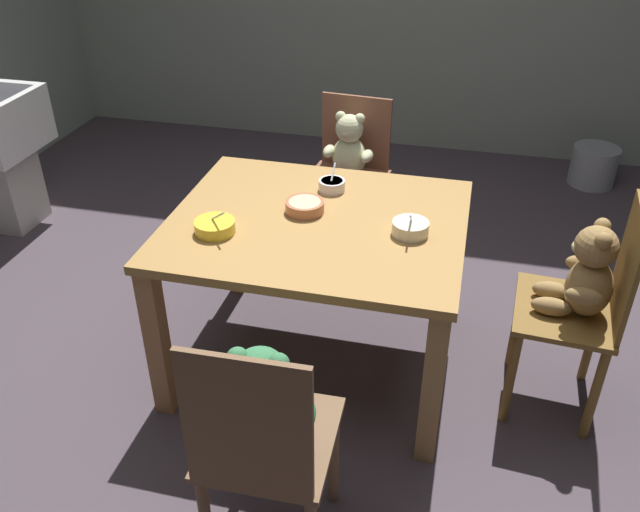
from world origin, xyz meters
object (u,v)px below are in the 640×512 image
at_px(teddy_chair_near_right, 584,289).
at_px(porridge_bowl_cream_near_right, 410,228).
at_px(metal_pail, 594,166).
at_px(teddy_chair_near_front, 264,423).
at_px(porridge_bowl_terracotta_center, 305,206).
at_px(teddy_chair_far_center, 348,162).
at_px(porridge_bowl_yellow_near_left, 215,226).
at_px(porridge_bowl_white_far_center, 333,185).
at_px(dining_table, 317,244).

bearing_deg(teddy_chair_near_right, porridge_bowl_cream_near_right, 5.03).
xyz_separation_m(teddy_chair_near_right, metal_pail, (0.34, 2.17, -0.43)).
bearing_deg(teddy_chair_near_front, porridge_bowl_terracotta_center, 6.49).
xyz_separation_m(teddy_chair_far_center, porridge_bowl_yellow_near_left, (-0.29, -1.12, 0.19)).
distance_m(teddy_chair_near_right, porridge_bowl_terracotta_center, 1.09).
xyz_separation_m(teddy_chair_near_right, porridge_bowl_yellow_near_left, (-1.36, -0.17, 0.17)).
bearing_deg(porridge_bowl_cream_near_right, porridge_bowl_yellow_near_left, -167.60).
xyz_separation_m(teddy_chair_near_right, porridge_bowl_white_far_center, (-1.01, 0.28, 0.17)).
xyz_separation_m(teddy_chair_near_front, porridge_bowl_terracotta_center, (-0.14, 0.99, 0.16)).
bearing_deg(porridge_bowl_white_far_center, teddy_chair_near_front, -86.58).
bearing_deg(porridge_bowl_cream_near_right, dining_table, 175.60).
distance_m(teddy_chair_near_front, teddy_chair_near_right, 1.31).
height_order(porridge_bowl_yellow_near_left, metal_pail, porridge_bowl_yellow_near_left).
bearing_deg(dining_table, porridge_bowl_cream_near_right, -4.40).
bearing_deg(dining_table, porridge_bowl_yellow_near_left, -152.04).
relative_size(teddy_chair_far_center, porridge_bowl_cream_near_right, 5.74).
relative_size(porridge_bowl_cream_near_right, metal_pail, 0.50).
bearing_deg(porridge_bowl_white_far_center, teddy_chair_far_center, 95.56).
xyz_separation_m(teddy_chair_far_center, metal_pail, (1.41, 1.22, -0.41)).
distance_m(porridge_bowl_terracotta_center, metal_pail, 2.60).
bearing_deg(teddy_chair_far_center, dining_table, 9.01).
bearing_deg(teddy_chair_near_right, porridge_bowl_yellow_near_left, 11.07).
height_order(teddy_chair_far_center, teddy_chair_near_front, teddy_chair_near_front).
height_order(porridge_bowl_terracotta_center, metal_pail, porridge_bowl_terracotta_center).
height_order(dining_table, porridge_bowl_yellow_near_left, porridge_bowl_yellow_near_left).
height_order(teddy_chair_near_front, metal_pail, teddy_chair_near_front).
relative_size(porridge_bowl_yellow_near_left, porridge_bowl_terracotta_center, 0.99).
distance_m(dining_table, teddy_chair_near_right, 1.02).
bearing_deg(porridge_bowl_terracotta_center, teddy_chair_near_front, -82.09).
height_order(porridge_bowl_yellow_near_left, porridge_bowl_terracotta_center, porridge_bowl_yellow_near_left).
relative_size(dining_table, teddy_chair_far_center, 1.35).
relative_size(porridge_bowl_white_far_center, porridge_bowl_terracotta_center, 0.77).
height_order(teddy_chair_near_front, teddy_chair_near_right, teddy_chair_near_front).
xyz_separation_m(porridge_bowl_white_far_center, metal_pail, (1.35, 1.89, -0.60)).
distance_m(teddy_chair_near_right, porridge_bowl_yellow_near_left, 1.39).
relative_size(teddy_chair_far_center, porridge_bowl_terracotta_center, 5.49).
xyz_separation_m(teddy_chair_near_front, porridge_bowl_cream_near_right, (0.29, 0.91, 0.17)).
bearing_deg(porridge_bowl_white_far_center, teddy_chair_near_right, -15.31).
xyz_separation_m(porridge_bowl_yellow_near_left, metal_pail, (1.70, 2.33, -0.61)).
bearing_deg(porridge_bowl_yellow_near_left, dining_table, 27.96).
bearing_deg(porridge_bowl_cream_near_right, porridge_bowl_white_far_center, 141.39).
bearing_deg(porridge_bowl_white_far_center, porridge_bowl_yellow_near_left, -128.27).
relative_size(teddy_chair_near_right, porridge_bowl_cream_near_right, 6.08).
bearing_deg(teddy_chair_near_front, teddy_chair_far_center, 2.77).
height_order(dining_table, porridge_bowl_terracotta_center, porridge_bowl_terracotta_center).
xyz_separation_m(dining_table, porridge_bowl_terracotta_center, (-0.06, 0.05, 0.13)).
height_order(dining_table, teddy_chair_near_right, teddy_chair_near_right).
distance_m(teddy_chair_near_right, porridge_bowl_white_far_center, 1.06).
xyz_separation_m(teddy_chair_far_center, porridge_bowl_terracotta_center, (-0.00, -0.88, 0.19)).
distance_m(teddy_chair_near_front, metal_pail, 3.37).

